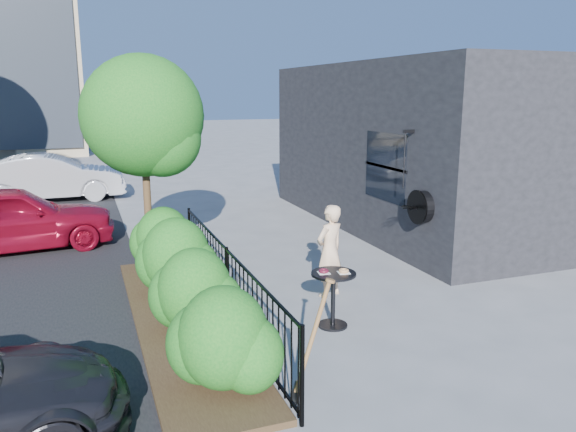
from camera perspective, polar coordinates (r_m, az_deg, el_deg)
name	(u,v)px	position (r m, az deg, el deg)	size (l,w,h in m)	color
ground	(320,305)	(9.08, 3.23, -8.97)	(120.00, 120.00, 0.00)	gray
shop_building	(446,144)	(15.19, 15.79, 7.04)	(6.22, 9.00, 4.00)	black
fence	(227,282)	(8.43, -6.18, -6.68)	(0.05, 6.05, 1.10)	black
planting_bed	(182,321)	(8.49, -10.76, -10.46)	(1.30, 6.00, 0.08)	#382616
shrubs	(185,275)	(8.36, -10.38, -5.96)	(1.10, 5.60, 1.24)	#16631B
patio_tree	(147,123)	(10.57, -14.13, 9.11)	(2.20, 2.20, 3.94)	#3F2B19
cafe_table	(333,289)	(8.10, 4.62, -7.45)	(0.64, 0.64, 0.86)	black
woman	(330,251)	(9.25, 4.25, -3.54)	(0.56, 0.37, 1.54)	beige
shovel	(309,349)	(6.18, 2.19, -13.33)	(0.49, 0.18, 1.42)	brown
car_red	(10,218)	(13.20, -26.36, -0.22)	(1.68, 4.17, 1.42)	maroon
car_silver	(51,178)	(18.93, -22.97, 3.62)	(1.53, 4.40, 1.45)	silver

